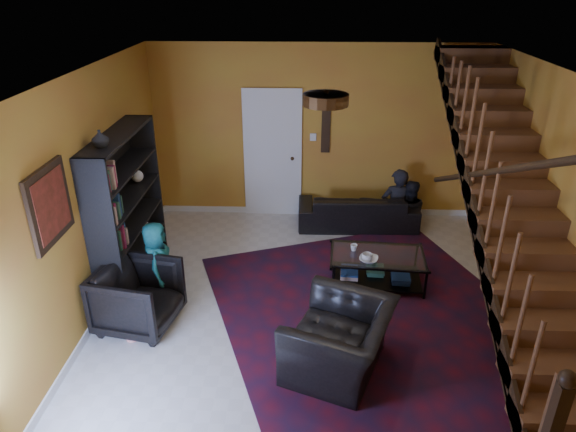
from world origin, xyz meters
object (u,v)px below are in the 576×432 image
sofa (358,210)px  armchair_left (138,297)px  armchair_right (339,340)px  coffee_table (377,267)px  bookshelf (129,213)px

sofa → armchair_left: armchair_left is taller
armchair_right → coffee_table: 1.70m
sofa → coffee_table: 1.76m
bookshelf → armchair_right: bearing=-32.3°
sofa → armchair_left: 3.85m
bookshelf → sofa: bookshelf is taller
bookshelf → coffee_table: bearing=-1.0°
coffee_table → sofa: bearing=93.1°
bookshelf → sofa: 3.59m
sofa → coffee_table: size_ratio=1.51×
armchair_left → armchair_right: (2.26, -0.65, -0.03)m
sofa → armchair_right: 3.39m
armchair_left → coffee_table: 2.99m
sofa → coffee_table: sofa is taller
bookshelf → armchair_right: 3.15m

